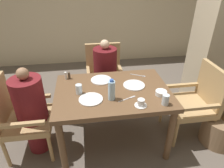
{
  "coord_description": "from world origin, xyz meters",
  "views": [
    {
      "loc": [
        -0.27,
        -1.8,
        1.86
      ],
      "look_at": [
        0.0,
        0.04,
        0.77
      ],
      "focal_mm": 32.0,
      "sensor_mm": 36.0,
      "label": 1
    }
  ],
  "objects_px": {
    "teacup_with_saucer": "(141,103)",
    "water_bottle": "(112,90)",
    "plate_main_left": "(101,80)",
    "glass_tall_mid": "(79,89)",
    "plate_main_right": "(134,85)",
    "chair_left_side": "(19,115)",
    "plate_dessert_center": "(91,99)",
    "bowl_small": "(161,93)",
    "diner_in_left_chair": "(32,111)",
    "diner_in_far_chair": "(105,75)",
    "glass_tall_near": "(166,100)",
    "chair_right_side": "(196,100)",
    "chair_far_side": "(104,74)"
  },
  "relations": [
    {
      "from": "chair_left_side",
      "to": "glass_tall_mid",
      "type": "xyz_separation_m",
      "value": [
        0.66,
        -0.02,
        0.28
      ]
    },
    {
      "from": "plate_main_right",
      "to": "teacup_with_saucer",
      "type": "xyz_separation_m",
      "value": [
        -0.03,
        -0.38,
        0.02
      ]
    },
    {
      "from": "plate_dessert_center",
      "to": "diner_in_left_chair",
      "type": "bearing_deg",
      "value": 166.71
    },
    {
      "from": "chair_far_side",
      "to": "plate_dessert_center",
      "type": "height_order",
      "value": "chair_far_side"
    },
    {
      "from": "diner_in_left_chair",
      "to": "plate_main_right",
      "type": "xyz_separation_m",
      "value": [
        1.12,
        0.06,
        0.19
      ]
    },
    {
      "from": "plate_main_left",
      "to": "teacup_with_saucer",
      "type": "relative_size",
      "value": 2.0
    },
    {
      "from": "chair_left_side",
      "to": "plate_main_right",
      "type": "xyz_separation_m",
      "value": [
        1.26,
        0.06,
        0.23
      ]
    },
    {
      "from": "chair_right_side",
      "to": "plate_main_left",
      "type": "height_order",
      "value": "chair_right_side"
    },
    {
      "from": "chair_far_side",
      "to": "plate_main_right",
      "type": "distance_m",
      "value": 0.85
    },
    {
      "from": "plate_main_left",
      "to": "bowl_small",
      "type": "height_order",
      "value": "bowl_small"
    },
    {
      "from": "diner_in_far_chair",
      "to": "glass_tall_near",
      "type": "xyz_separation_m",
      "value": [
        0.46,
        -1.02,
        0.23
      ]
    },
    {
      "from": "diner_in_left_chair",
      "to": "teacup_with_saucer",
      "type": "height_order",
      "value": "diner_in_left_chair"
    },
    {
      "from": "plate_main_right",
      "to": "water_bottle",
      "type": "distance_m",
      "value": 0.38
    },
    {
      "from": "chair_right_side",
      "to": "teacup_with_saucer",
      "type": "height_order",
      "value": "chair_right_side"
    },
    {
      "from": "glass_tall_near",
      "to": "glass_tall_mid",
      "type": "xyz_separation_m",
      "value": [
        -0.81,
        0.31,
        0.0
      ]
    },
    {
      "from": "chair_left_side",
      "to": "diner_in_far_chair",
      "type": "bearing_deg",
      "value": 34.23
    },
    {
      "from": "diner_in_far_chair",
      "to": "plate_main_right",
      "type": "distance_m",
      "value": 0.7
    },
    {
      "from": "plate_main_right",
      "to": "plate_dessert_center",
      "type": "xyz_separation_m",
      "value": [
        -0.49,
        -0.21,
        0.0
      ]
    },
    {
      "from": "chair_left_side",
      "to": "diner_in_far_chair",
      "type": "relative_size",
      "value": 0.86
    },
    {
      "from": "chair_left_side",
      "to": "chair_far_side",
      "type": "distance_m",
      "value": 1.31
    },
    {
      "from": "plate_main_left",
      "to": "plate_main_right",
      "type": "relative_size",
      "value": 1.0
    },
    {
      "from": "plate_main_left",
      "to": "glass_tall_mid",
      "type": "distance_m",
      "value": 0.36
    },
    {
      "from": "glass_tall_near",
      "to": "diner_in_far_chair",
      "type": "bearing_deg",
      "value": 114.28
    },
    {
      "from": "glass_tall_near",
      "to": "glass_tall_mid",
      "type": "bearing_deg",
      "value": 159.07
    },
    {
      "from": "diner_in_left_chair",
      "to": "chair_right_side",
      "type": "bearing_deg",
      "value": -0.0
    },
    {
      "from": "chair_left_side",
      "to": "chair_far_side",
      "type": "height_order",
      "value": "same"
    },
    {
      "from": "plate_main_left",
      "to": "teacup_with_saucer",
      "type": "height_order",
      "value": "teacup_with_saucer"
    },
    {
      "from": "bowl_small",
      "to": "glass_tall_mid",
      "type": "relative_size",
      "value": 1.11
    },
    {
      "from": "chair_left_side",
      "to": "glass_tall_near",
      "type": "bearing_deg",
      "value": -12.61
    },
    {
      "from": "water_bottle",
      "to": "chair_far_side",
      "type": "bearing_deg",
      "value": 87.99
    },
    {
      "from": "chair_right_side",
      "to": "glass_tall_near",
      "type": "xyz_separation_m",
      "value": [
        -0.55,
        -0.33,
        0.28
      ]
    },
    {
      "from": "plate_main_right",
      "to": "glass_tall_mid",
      "type": "xyz_separation_m",
      "value": [
        -0.6,
        -0.08,
        0.05
      ]
    },
    {
      "from": "plate_dessert_center",
      "to": "glass_tall_mid",
      "type": "bearing_deg",
      "value": 130.8
    },
    {
      "from": "chair_left_side",
      "to": "plate_main_right",
      "type": "bearing_deg",
      "value": 2.6
    },
    {
      "from": "bowl_small",
      "to": "glass_tall_near",
      "type": "xyz_separation_m",
      "value": [
        -0.02,
        -0.16,
        0.03
      ]
    },
    {
      "from": "chair_right_side",
      "to": "diner_in_far_chair",
      "type": "bearing_deg",
      "value": 145.77
    },
    {
      "from": "teacup_with_saucer",
      "to": "water_bottle",
      "type": "distance_m",
      "value": 0.31
    },
    {
      "from": "chair_right_side",
      "to": "teacup_with_saucer",
      "type": "xyz_separation_m",
      "value": [
        -0.79,
        -0.32,
        0.26
      ]
    },
    {
      "from": "teacup_with_saucer",
      "to": "glass_tall_near",
      "type": "distance_m",
      "value": 0.24
    },
    {
      "from": "chair_left_side",
      "to": "plate_main_left",
      "type": "distance_m",
      "value": 0.97
    },
    {
      "from": "diner_in_far_chair",
      "to": "glass_tall_mid",
      "type": "height_order",
      "value": "diner_in_far_chair"
    },
    {
      "from": "teacup_with_saucer",
      "to": "bowl_small",
      "type": "bearing_deg",
      "value": 30.77
    },
    {
      "from": "teacup_with_saucer",
      "to": "water_bottle",
      "type": "relative_size",
      "value": 0.53
    },
    {
      "from": "chair_left_side",
      "to": "glass_tall_mid",
      "type": "height_order",
      "value": "chair_left_side"
    },
    {
      "from": "bowl_small",
      "to": "plate_dessert_center",
      "type": "bearing_deg",
      "value": 178.67
    },
    {
      "from": "plate_dessert_center",
      "to": "water_bottle",
      "type": "xyz_separation_m",
      "value": [
        0.21,
        -0.02,
        0.1
      ]
    },
    {
      "from": "diner_in_left_chair",
      "to": "chair_far_side",
      "type": "bearing_deg",
      "value": 43.72
    },
    {
      "from": "glass_tall_near",
      "to": "glass_tall_mid",
      "type": "height_order",
      "value": "same"
    },
    {
      "from": "diner_in_far_chair",
      "to": "chair_left_side",
      "type": "bearing_deg",
      "value": -145.77
    },
    {
      "from": "glass_tall_near",
      "to": "plate_dessert_center",
      "type": "bearing_deg",
      "value": 165.53
    }
  ]
}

